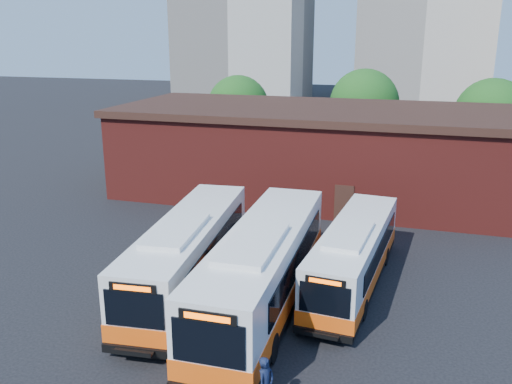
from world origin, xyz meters
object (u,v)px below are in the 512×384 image
(transit_worker, at_px, (266,384))
(bus_east, at_px, (354,258))
(bus_midwest, at_px, (189,256))
(bus_mideast, at_px, (263,272))

(transit_worker, bearing_deg, bus_east, 9.46)
(bus_east, distance_m, transit_worker, 9.86)
(bus_midwest, bearing_deg, transit_worker, -57.23)
(bus_midwest, xyz_separation_m, bus_mideast, (3.88, -1.01, 0.13))
(bus_east, height_order, transit_worker, bus_east)
(bus_mideast, relative_size, bus_east, 1.21)
(bus_midwest, height_order, transit_worker, bus_midwest)
(bus_mideast, bearing_deg, bus_midwest, 164.22)
(bus_east, bearing_deg, bus_mideast, -130.09)
(bus_east, bearing_deg, transit_worker, -94.17)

